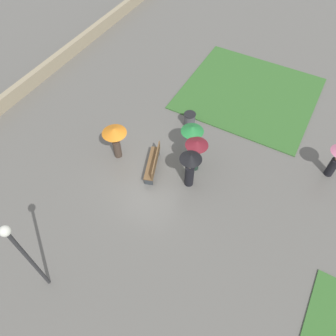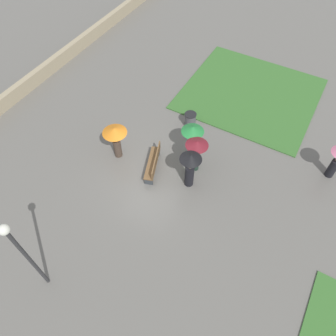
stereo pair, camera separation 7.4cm
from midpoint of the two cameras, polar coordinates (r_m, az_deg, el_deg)
ground_plane at (r=14.85m, az=-3.23°, el=-1.42°), size 90.00×90.00×0.00m
lawn_patch_near at (r=19.29m, az=14.22°, el=12.46°), size 6.65×7.02×0.06m
parapet_wall at (r=19.57m, az=-26.80°, el=9.97°), size 45.00×0.35×0.78m
park_bench at (r=14.71m, az=-2.35°, el=0.97°), size 1.95×1.06×0.90m
lamp_post at (r=10.96m, az=-23.94°, el=-12.97°), size 0.32×0.32×4.24m
trash_bin at (r=16.67m, az=4.01°, el=8.34°), size 0.60×0.60×0.80m
crowd_person_orange at (r=14.79m, az=-9.02°, el=5.54°), size 1.11×1.11×1.79m
crowd_person_green at (r=14.73m, az=4.39°, el=5.68°), size 1.03×1.03×1.81m
crowd_person_black at (r=13.60m, az=4.03°, el=0.40°), size 0.93×0.93×1.97m
crowd_person_maroon at (r=14.18m, az=5.12°, el=3.12°), size 0.99×0.99×1.82m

